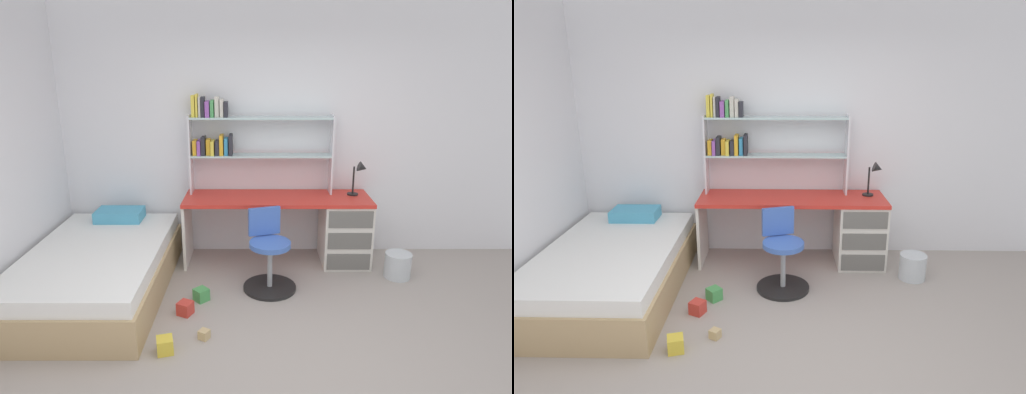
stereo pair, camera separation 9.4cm
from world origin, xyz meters
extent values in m
cube|color=#9E938C|center=(0.00, 0.00, -0.01)|extent=(5.78, 5.49, 0.02)
cube|color=silver|center=(0.00, 2.28, 1.38)|extent=(5.78, 0.06, 2.76)
cube|color=red|center=(0.00, 1.92, 0.73)|extent=(2.01, 0.61, 0.04)
cube|color=silver|center=(0.75, 1.92, 0.36)|extent=(0.51, 0.57, 0.71)
cube|color=silver|center=(-0.99, 1.92, 0.36)|extent=(0.03, 0.54, 0.71)
cube|color=#64625E|center=(0.75, 1.63, 0.12)|extent=(0.46, 0.01, 0.18)
cube|color=#64625E|center=(0.75, 1.63, 0.36)|extent=(0.46, 0.01, 0.18)
cube|color=#64625E|center=(0.75, 1.63, 0.59)|extent=(0.46, 0.01, 0.18)
cube|color=silver|center=(-0.94, 2.11, 1.18)|extent=(0.02, 0.22, 0.86)
cube|color=silver|center=(0.59, 2.11, 1.18)|extent=(0.02, 0.22, 0.86)
cube|color=silver|center=(-0.17, 2.11, 1.17)|extent=(1.52, 0.22, 0.02)
cube|color=silver|center=(-0.17, 2.11, 1.58)|extent=(1.52, 0.22, 0.02)
cube|color=gold|center=(-0.89, 2.11, 1.26)|extent=(0.04, 0.15, 0.16)
cube|color=purple|center=(-0.85, 2.11, 1.26)|extent=(0.04, 0.19, 0.16)
cube|color=#26262D|center=(-0.80, 2.11, 1.28)|extent=(0.04, 0.18, 0.19)
cube|color=gold|center=(-0.75, 2.11, 1.27)|extent=(0.04, 0.13, 0.17)
cube|color=yellow|center=(-0.70, 2.11, 1.26)|extent=(0.04, 0.19, 0.15)
cube|color=#26262D|center=(-0.65, 2.11, 1.26)|extent=(0.04, 0.17, 0.15)
cube|color=gold|center=(-0.60, 2.11, 1.29)|extent=(0.04, 0.17, 0.22)
cube|color=#338CBF|center=(-0.55, 2.11, 1.27)|extent=(0.04, 0.15, 0.18)
cube|color=#26262D|center=(-0.50, 2.11, 1.29)|extent=(0.04, 0.20, 0.22)
cube|color=yellow|center=(-0.90, 2.11, 1.70)|extent=(0.04, 0.12, 0.23)
cube|color=yellow|center=(-0.86, 2.11, 1.71)|extent=(0.02, 0.14, 0.24)
cube|color=beige|center=(-0.83, 2.11, 1.69)|extent=(0.02, 0.14, 0.21)
cube|color=#26262D|center=(-0.79, 2.11, 1.69)|extent=(0.03, 0.16, 0.21)
cube|color=purple|center=(-0.74, 2.11, 1.67)|extent=(0.04, 0.20, 0.16)
cube|color=#4CA559|center=(-0.70, 2.11, 1.68)|extent=(0.04, 0.15, 0.17)
cube|color=beige|center=(-0.64, 2.11, 1.70)|extent=(0.04, 0.12, 0.21)
cube|color=beige|center=(-0.59, 2.11, 1.68)|extent=(0.04, 0.15, 0.18)
cube|color=#26262D|center=(-0.55, 2.11, 1.67)|extent=(0.04, 0.17, 0.16)
cylinder|color=black|center=(0.83, 2.00, 0.76)|extent=(0.12, 0.12, 0.02)
cylinder|color=black|center=(0.83, 2.00, 0.92)|extent=(0.02, 0.02, 0.30)
cone|color=black|center=(0.91, 1.95, 1.07)|extent=(0.12, 0.11, 0.13)
cylinder|color=black|center=(-0.10, 1.27, 0.01)|extent=(0.52, 0.52, 0.03)
cylinder|color=#A5A8AD|center=(-0.10, 1.27, 0.22)|extent=(0.05, 0.05, 0.45)
cylinder|color=#3F66BF|center=(-0.10, 1.27, 0.47)|extent=(0.40, 0.40, 0.05)
cube|color=#3F66BF|center=(-0.15, 1.44, 0.65)|extent=(0.32, 0.13, 0.28)
cube|color=tan|center=(-1.74, 1.19, 0.16)|extent=(1.26, 2.07, 0.33)
cube|color=white|center=(-1.74, 1.19, 0.40)|extent=(1.20, 2.01, 0.14)
cube|color=#4CA5CC|center=(-1.74, 1.98, 0.53)|extent=(0.50, 0.32, 0.12)
cylinder|color=silver|center=(1.24, 1.52, 0.13)|extent=(0.27, 0.27, 0.26)
cube|color=gold|center=(-0.93, 0.26, 0.06)|extent=(0.15, 0.15, 0.12)
cube|color=red|center=(-0.86, 0.80, 0.06)|extent=(0.16, 0.16, 0.12)
cube|color=#479E51|center=(-0.74, 1.04, 0.06)|extent=(0.17, 0.17, 0.12)
cube|color=tan|center=(-0.65, 0.43, 0.04)|extent=(0.10, 0.10, 0.08)
camera|label=1|loc=(-0.23, -2.68, 2.13)|focal=31.20mm
camera|label=2|loc=(-0.14, -2.68, 2.13)|focal=31.20mm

